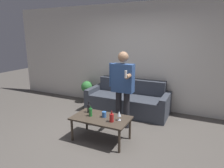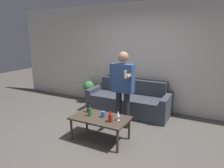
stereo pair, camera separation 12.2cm
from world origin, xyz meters
name	(u,v)px [view 2 (the right image)]	position (x,y,z in m)	size (l,w,h in m)	color
ground_plane	(100,143)	(0.00, 0.00, 0.00)	(16.00, 16.00, 0.00)	#514C47
wall_back	(141,57)	(0.00, 2.12, 1.35)	(8.00, 0.06, 2.70)	silver
couch	(129,101)	(-0.11, 1.65, 0.29)	(2.02, 0.86, 0.80)	#383D47
coffee_table	(100,120)	(-0.05, 0.11, 0.40)	(1.05, 0.60, 0.44)	#3D3328
bottle_orange	(90,112)	(-0.26, 0.08, 0.53)	(0.06, 0.06, 0.21)	#23752D
bottle_green	(110,118)	(0.20, 0.02, 0.52)	(0.07, 0.07, 0.20)	#B21E1E
bottle_dark	(89,108)	(-0.38, 0.22, 0.53)	(0.06, 0.06, 0.22)	black
wine_glass_near	(118,114)	(0.29, 0.13, 0.56)	(0.07, 0.07, 0.17)	silver
cup_on_table	(103,114)	(-0.01, 0.14, 0.50)	(0.08, 0.08, 0.11)	#3366B2
person_standing_front	(123,84)	(0.08, 0.79, 0.93)	(0.53, 0.42, 1.59)	#232328
potted_plant	(89,88)	(-1.44, 1.84, 0.42)	(0.33, 0.33, 0.63)	silver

